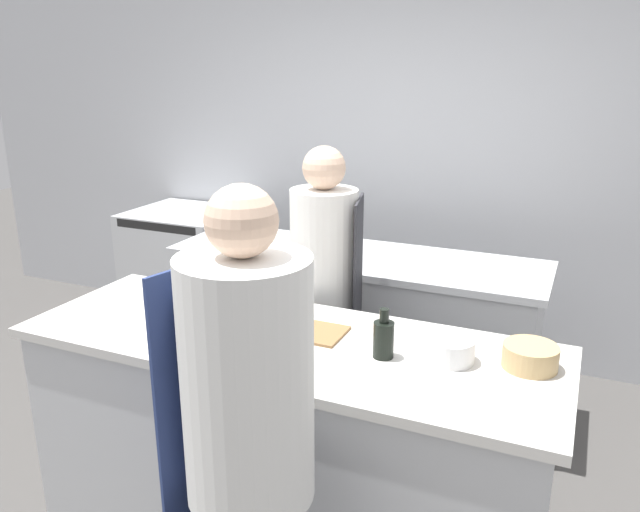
{
  "coord_description": "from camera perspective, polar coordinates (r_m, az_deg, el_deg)",
  "views": [
    {
      "loc": [
        1.07,
        -2.07,
        2.0
      ],
      "look_at": [
        0.0,
        0.35,
        1.19
      ],
      "focal_mm": 35.0,
      "sensor_mm": 36.0,
      "label": 1
    }
  ],
  "objects": [
    {
      "name": "bottle_vinegar",
      "position": [
        2.38,
        5.83,
        -7.48
      ],
      "size": [
        0.08,
        0.08,
        0.2
      ],
      "color": "black",
      "rests_on": "prep_counter"
    },
    {
      "name": "pass_counter",
      "position": [
        3.82,
        3.11,
        -6.55
      ],
      "size": [
        2.21,
        0.68,
        0.94
      ],
      "color": "silver",
      "rests_on": "ground_plane"
    },
    {
      "name": "bowl_ceramic_blue",
      "position": [
        2.43,
        18.67,
        -8.7
      ],
      "size": [
        0.2,
        0.2,
        0.09
      ],
      "color": "tan",
      "rests_on": "prep_counter"
    },
    {
      "name": "bottle_wine",
      "position": [
        2.74,
        -2.29,
        -3.68
      ],
      "size": [
        0.07,
        0.07,
        0.23
      ],
      "color": "#2D5175",
      "rests_on": "prep_counter"
    },
    {
      "name": "chef_at_prep_near",
      "position": [
        1.95,
        -6.41,
        -19.0
      ],
      "size": [
        0.42,
        0.41,
        1.71
      ],
      "rotation": [
        0.0,
        0.0,
        1.33
      ],
      "color": "black",
      "rests_on": "ground_plane"
    },
    {
      "name": "cutting_board",
      "position": [
        2.6,
        -0.93,
        -6.9
      ],
      "size": [
        0.29,
        0.21,
        0.01
      ],
      "color": "olive",
      "rests_on": "prep_counter"
    },
    {
      "name": "wall_back",
      "position": [
        4.38,
        9.59,
        8.96
      ],
      "size": [
        8.0,
        0.06,
        2.8
      ],
      "color": "silver",
      "rests_on": "ground_plane"
    },
    {
      "name": "bottle_olive_oil",
      "position": [
        2.52,
        -7.45,
        -5.35
      ],
      "size": [
        0.06,
        0.06,
        0.27
      ],
      "color": "#5B2319",
      "rests_on": "prep_counter"
    },
    {
      "name": "chef_at_stove",
      "position": [
        3.19,
        0.41,
        -4.58
      ],
      "size": [
        0.38,
        0.37,
        1.64
      ],
      "rotation": [
        0.0,
        0.0,
        -1.32
      ],
      "color": "black",
      "rests_on": "ground_plane"
    },
    {
      "name": "bowl_prep_small",
      "position": [
        2.99,
        -13.72,
        -3.59
      ],
      "size": [
        0.23,
        0.23,
        0.07
      ],
      "color": "white",
      "rests_on": "prep_counter"
    },
    {
      "name": "prep_counter",
      "position": [
        2.79,
        -3.03,
        -16.19
      ],
      "size": [
        2.23,
        0.78,
        0.94
      ],
      "color": "silver",
      "rests_on": "ground_plane"
    },
    {
      "name": "bowl_mixing_large",
      "position": [
        2.4,
        11.85,
        -8.4
      ],
      "size": [
        0.18,
        0.18,
        0.09
      ],
      "color": "white",
      "rests_on": "prep_counter"
    },
    {
      "name": "oven_range",
      "position": [
        4.95,
        -11.91,
        -1.3
      ],
      "size": [
        0.81,
        0.72,
        0.94
      ],
      "color": "silver",
      "rests_on": "ground_plane"
    }
  ]
}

